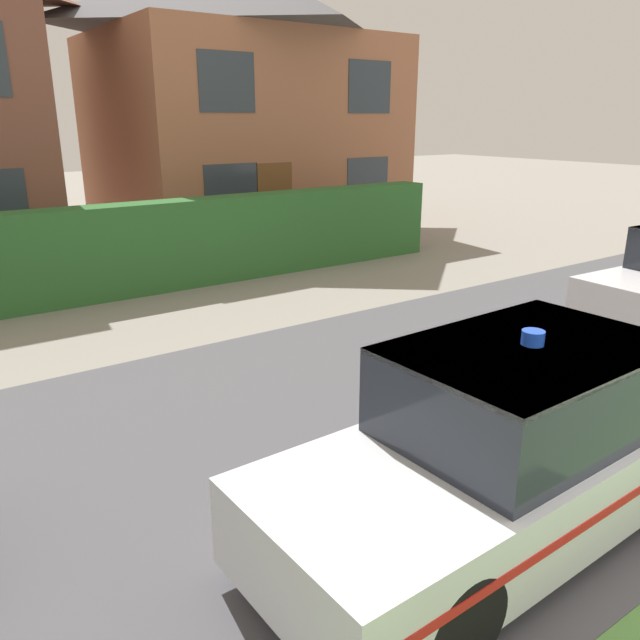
{
  "coord_description": "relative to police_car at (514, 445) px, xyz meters",
  "views": [
    {
      "loc": [
        -3.83,
        -0.77,
        3.14
      ],
      "look_at": [
        -0.11,
        4.48,
        1.05
      ],
      "focal_mm": 35.0,
      "sensor_mm": 36.0,
      "label": 1
    }
  ],
  "objects": [
    {
      "name": "road_strip",
      "position": [
        0.12,
        2.07,
        -0.72
      ],
      "size": [
        28.0,
        6.33,
        0.01
      ],
      "primitive_type": "cube",
      "color": "#4C4C51",
      "rests_on": "ground"
    },
    {
      "name": "police_car",
      "position": [
        0.0,
        0.0,
        0.0
      ],
      "size": [
        4.37,
        1.68,
        1.63
      ],
      "rotation": [
        0.0,
        0.0,
        3.16
      ],
      "color": "black",
      "rests_on": "road_strip"
    },
    {
      "name": "garden_hedge",
      "position": [
        -0.04,
        8.58,
        0.1
      ],
      "size": [
        14.06,
        0.65,
        1.67
      ],
      "primitive_type": "cube",
      "color": "#2D662D",
      "rests_on": "ground"
    },
    {
      "name": "house_right",
      "position": [
        5.27,
        13.92,
        2.96
      ],
      "size": [
        7.91,
        6.66,
        7.24
      ],
      "color": "#A86B4C",
      "rests_on": "ground"
    }
  ]
}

